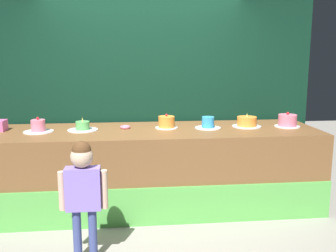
% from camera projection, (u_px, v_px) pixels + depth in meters
% --- Properties ---
extents(ground_plane, '(12.00, 12.00, 0.00)m').
position_uv_depth(ground_plane, '(150.00, 225.00, 4.13)').
color(ground_plane, gray).
extents(stage_platform, '(4.02, 1.09, 0.94)m').
position_uv_depth(stage_platform, '(147.00, 169.00, 4.56)').
color(stage_platform, brown).
rests_on(stage_platform, ground_plane).
extents(curtain_backdrop, '(4.44, 0.08, 2.64)m').
position_uv_depth(curtain_backdrop, '(144.00, 92.00, 5.02)').
color(curtain_backdrop, black).
rests_on(curtain_backdrop, ground_plane).
extents(child_figure, '(0.42, 0.19, 1.09)m').
position_uv_depth(child_figure, '(83.00, 185.00, 3.30)').
color(child_figure, '#3F4C8C').
rests_on(child_figure, ground_plane).
extents(donut, '(0.12, 0.12, 0.04)m').
position_uv_depth(donut, '(125.00, 127.00, 4.54)').
color(donut, pink).
rests_on(donut, stage_platform).
extents(cake_far_left, '(0.33, 0.33, 0.17)m').
position_uv_depth(cake_far_left, '(38.00, 127.00, 4.34)').
color(cake_far_left, white).
rests_on(cake_far_left, stage_platform).
extents(cake_left, '(0.35, 0.35, 0.16)m').
position_uv_depth(cake_left, '(83.00, 127.00, 4.43)').
color(cake_left, silver).
rests_on(cake_left, stage_platform).
extents(cake_center_left, '(0.27, 0.27, 0.17)m').
position_uv_depth(cake_center_left, '(166.00, 122.00, 4.56)').
color(cake_center_left, white).
rests_on(cake_center_left, stage_platform).
extents(cake_center_right, '(0.31, 0.31, 0.14)m').
position_uv_depth(cake_center_right, '(208.00, 124.00, 4.56)').
color(cake_center_right, silver).
rests_on(cake_center_right, stage_platform).
extents(cake_right, '(0.35, 0.35, 0.17)m').
position_uv_depth(cake_right, '(247.00, 122.00, 4.65)').
color(cake_right, silver).
rests_on(cake_right, stage_platform).
extents(cake_far_right, '(0.30, 0.30, 0.18)m').
position_uv_depth(cake_far_right, '(287.00, 121.00, 4.65)').
color(cake_far_right, white).
rests_on(cake_far_right, stage_platform).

